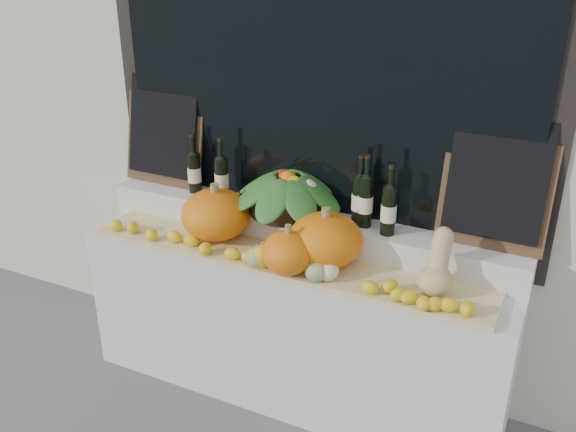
{
  "coord_description": "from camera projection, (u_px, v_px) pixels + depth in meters",
  "views": [
    {
      "loc": [
        1.23,
        -1.12,
        2.46
      ],
      "look_at": [
        0.0,
        1.45,
        1.12
      ],
      "focal_mm": 40.0,
      "sensor_mm": 36.0,
      "label": 1
    }
  ],
  "objects": [
    {
      "name": "pumpkin_left",
      "position": [
        216.0,
        214.0,
        3.36
      ],
      "size": [
        0.47,
        0.47,
        0.26
      ],
      "primitive_type": "ellipsoid",
      "rotation": [
        0.0,
        0.0,
        0.37
      ],
      "color": "orange",
      "rests_on": "straw_bedding"
    },
    {
      "name": "produce_bowl",
      "position": [
        288.0,
        191.0,
        3.34
      ],
      "size": [
        0.63,
        0.63,
        0.24
      ],
      "color": "black",
      "rests_on": "rear_tier"
    },
    {
      "name": "wine_bottle_near_left",
      "position": [
        222.0,
        178.0,
        3.49
      ],
      "size": [
        0.08,
        0.08,
        0.35
      ],
      "color": "black",
      "rests_on": "rear_tier"
    },
    {
      "name": "wine_bottle_tall",
      "position": [
        360.0,
        199.0,
        3.22
      ],
      "size": [
        0.08,
        0.08,
        0.36
      ],
      "color": "black",
      "rests_on": "rear_tier"
    },
    {
      "name": "chalkboard_left",
      "position": [
        164.0,
        129.0,
        3.64
      ],
      "size": [
        0.5,
        0.15,
        0.61
      ],
      "rotation": [
        -0.21,
        0.0,
        0.0
      ],
      "color": "#4C331E",
      "rests_on": "rear_tier"
    },
    {
      "name": "straw_bedding",
      "position": [
        284.0,
        261.0,
        3.2
      ],
      "size": [
        2.1,
        0.32,
        0.02
      ],
      "primitive_type": "cube",
      "color": "tan",
      "rests_on": "display_sill"
    },
    {
      "name": "pumpkin_center",
      "position": [
        288.0,
        253.0,
        3.03
      ],
      "size": [
        0.29,
        0.29,
        0.21
      ],
      "primitive_type": "ellipsoid",
      "rotation": [
        0.0,
        0.0,
        0.18
      ],
      "color": "orange",
      "rests_on": "straw_bedding"
    },
    {
      "name": "wine_bottle_far_right",
      "position": [
        389.0,
        210.0,
        3.09
      ],
      "size": [
        0.08,
        0.08,
        0.36
      ],
      "color": "black",
      "rests_on": "rear_tier"
    },
    {
      "name": "display_sill",
      "position": [
        294.0,
        323.0,
        3.49
      ],
      "size": [
        2.3,
        0.55,
        0.88
      ],
      "primitive_type": "cube",
      "color": "silver",
      "rests_on": "ground"
    },
    {
      "name": "wine_bottle_far_left",
      "position": [
        194.0,
        172.0,
        3.58
      ],
      "size": [
        0.08,
        0.08,
        0.34
      ],
      "color": "black",
      "rests_on": "rear_tier"
    },
    {
      "name": "pumpkin_right",
      "position": [
        325.0,
        240.0,
        3.1
      ],
      "size": [
        0.46,
        0.46,
        0.26
      ],
      "primitive_type": "ellipsoid",
      "rotation": [
        0.0,
        0.0,
        -0.32
      ],
      "color": "orange",
      "rests_on": "straw_bedding"
    },
    {
      "name": "wine_bottle_near_right",
      "position": [
        365.0,
        201.0,
        3.17
      ],
      "size": [
        0.08,
        0.08,
        0.37
      ],
      "color": "black",
      "rests_on": "rear_tier"
    },
    {
      "name": "chalkboard_right",
      "position": [
        497.0,
        181.0,
        2.92
      ],
      "size": [
        0.5,
        0.15,
        0.61
      ],
      "rotation": [
        -0.21,
        0.0,
        0.0
      ],
      "color": "#4C331E",
      "rests_on": "rear_tier"
    },
    {
      "name": "lemon_heap",
      "position": [
        274.0,
        263.0,
        3.09
      ],
      "size": [
        2.2,
        0.16,
        0.06
      ],
      "primitive_type": null,
      "color": "yellow",
      "rests_on": "straw_bedding"
    },
    {
      "name": "butternut_squash",
      "position": [
        437.0,
        269.0,
        2.86
      ],
      "size": [
        0.16,
        0.22,
        0.3
      ],
      "color": "tan",
      "rests_on": "straw_bedding"
    },
    {
      "name": "decorative_gourds",
      "position": [
        287.0,
        263.0,
        3.05
      ],
      "size": [
        0.46,
        0.14,
        0.14
      ],
      "color": "#30691F",
      "rests_on": "straw_bedding"
    },
    {
      "name": "rear_tier",
      "position": [
        306.0,
        227.0,
        3.4
      ],
      "size": [
        2.3,
        0.25,
        0.16
      ],
      "primitive_type": "cube",
      "color": "silver",
      "rests_on": "display_sill"
    }
  ]
}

